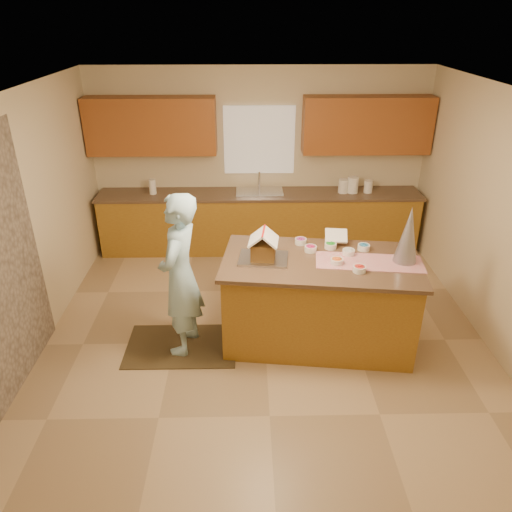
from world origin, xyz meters
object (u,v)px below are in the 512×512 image
(tinsel_tree, at_px, (408,235))
(boy, at_px, (180,275))
(gingerbread_house, at_px, (263,247))
(island_base, at_px, (318,303))

(tinsel_tree, distance_m, boy, 2.39)
(gingerbread_house, bearing_deg, island_base, -1.87)
(tinsel_tree, relative_size, gingerbread_house, 1.77)
(gingerbread_house, bearing_deg, boy, -171.75)
(island_base, relative_size, gingerbread_house, 5.78)
(island_base, relative_size, tinsel_tree, 3.27)
(tinsel_tree, bearing_deg, gingerbread_house, 177.24)
(island_base, height_order, boy, boy)
(tinsel_tree, height_order, gingerbread_house, tinsel_tree)
(tinsel_tree, xyz_separation_m, gingerbread_house, (-1.48, 0.07, -0.16))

